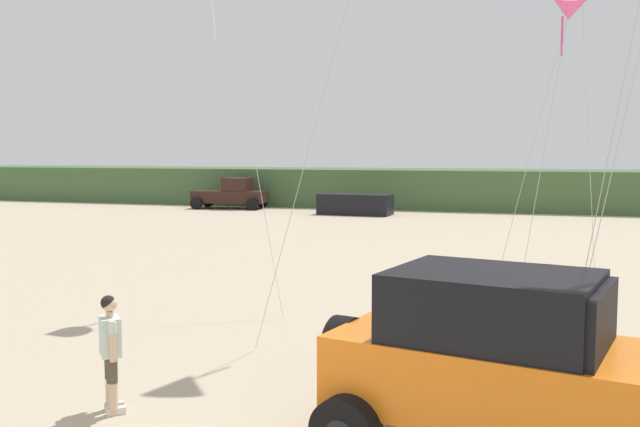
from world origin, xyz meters
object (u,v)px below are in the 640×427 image
distant_pickup (231,194)px  distant_sedan (355,204)px  kite_green_box (570,4)px  person_watching (111,347)px  jeep (516,364)px

distant_pickup → distant_sedan: (8.67, -1.86, -0.34)m
kite_green_box → person_watching: bearing=-124.4°
jeep → distant_sedan: (-9.90, 30.93, -0.60)m
person_watching → distant_sedan: size_ratio=0.40×
distant_pickup → distant_sedan: size_ratio=1.13×
person_watching → kite_green_box: size_ratio=0.22×
distant_pickup → person_watching: bearing=-68.2°
jeep → distant_pickup: size_ratio=1.05×
jeep → person_watching: 5.45m
jeep → distant_sedan: bearing=107.7°
jeep → kite_green_box: size_ratio=0.65×
person_watching → kite_green_box: bearing=55.6°
distant_pickup → kite_green_box: 31.18m
distant_pickup → distant_sedan: bearing=-12.1°
person_watching → distant_sedan: 31.23m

